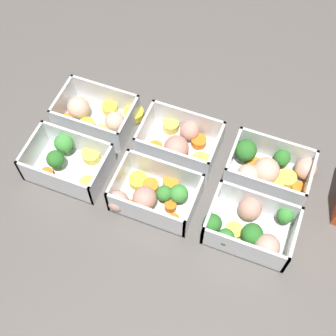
{
  "coord_description": "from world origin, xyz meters",
  "views": [
    {
      "loc": [
        0.15,
        -0.4,
        0.74
      ],
      "look_at": [
        0.0,
        0.0,
        0.02
      ],
      "focal_mm": 50.0,
      "sensor_mm": 36.0,
      "label": 1
    }
  ],
  "objects_px": {
    "container_far_left": "(98,116)",
    "container_far_right": "(269,169)",
    "container_near_left": "(68,162)",
    "container_near_right": "(250,228)",
    "container_far_center": "(181,143)",
    "container_near_center": "(152,195)"
  },
  "relations": [
    {
      "from": "container_far_left",
      "to": "container_far_right",
      "type": "relative_size",
      "value": 0.96
    },
    {
      "from": "container_near_left",
      "to": "container_near_right",
      "type": "xyz_separation_m",
      "value": [
        0.34,
        -0.01,
        0.0
      ]
    },
    {
      "from": "container_far_left",
      "to": "container_far_center",
      "type": "bearing_deg",
      "value": -0.55
    },
    {
      "from": "container_near_left",
      "to": "container_near_center",
      "type": "height_order",
      "value": "same"
    },
    {
      "from": "container_far_center",
      "to": "container_far_right",
      "type": "height_order",
      "value": "same"
    },
    {
      "from": "container_near_left",
      "to": "container_far_center",
      "type": "relative_size",
      "value": 0.97
    },
    {
      "from": "container_near_center",
      "to": "container_far_left",
      "type": "height_order",
      "value": "same"
    },
    {
      "from": "container_near_right",
      "to": "container_far_center",
      "type": "distance_m",
      "value": 0.21
    },
    {
      "from": "container_near_left",
      "to": "container_near_center",
      "type": "distance_m",
      "value": 0.17
    },
    {
      "from": "container_near_right",
      "to": "container_far_left",
      "type": "xyz_separation_m",
      "value": [
        -0.34,
        0.12,
        -0.0
      ]
    },
    {
      "from": "container_far_left",
      "to": "container_far_right",
      "type": "xyz_separation_m",
      "value": [
        0.34,
        0.0,
        0.0
      ]
    },
    {
      "from": "container_near_center",
      "to": "container_near_right",
      "type": "height_order",
      "value": "same"
    },
    {
      "from": "container_near_right",
      "to": "container_far_right",
      "type": "height_order",
      "value": "same"
    },
    {
      "from": "container_far_center",
      "to": "container_far_right",
      "type": "relative_size",
      "value": 0.92
    },
    {
      "from": "container_near_left",
      "to": "container_far_right",
      "type": "bearing_deg",
      "value": 18.66
    },
    {
      "from": "container_far_left",
      "to": "container_far_center",
      "type": "distance_m",
      "value": 0.17
    },
    {
      "from": "container_near_right",
      "to": "container_far_left",
      "type": "relative_size",
      "value": 0.97
    },
    {
      "from": "container_far_center",
      "to": "container_far_right",
      "type": "bearing_deg",
      "value": 1.18
    },
    {
      "from": "container_near_left",
      "to": "container_near_right",
      "type": "distance_m",
      "value": 0.34
    },
    {
      "from": "container_near_left",
      "to": "container_far_left",
      "type": "xyz_separation_m",
      "value": [
        0.0,
        0.11,
        -0.0
      ]
    },
    {
      "from": "container_near_left",
      "to": "container_far_center",
      "type": "distance_m",
      "value": 0.21
    },
    {
      "from": "container_near_center",
      "to": "container_far_center",
      "type": "xyz_separation_m",
      "value": [
        0.01,
        0.12,
        -0.0
      ]
    }
  ]
}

